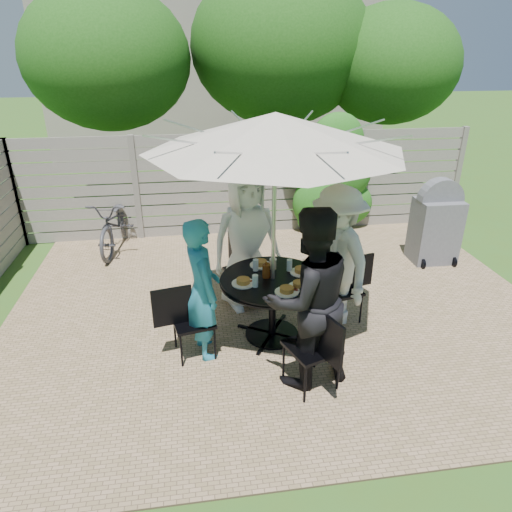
{
  "coord_description": "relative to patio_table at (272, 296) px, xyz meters",
  "views": [
    {
      "loc": [
        -1.06,
        -4.91,
        3.18
      ],
      "look_at": [
        -0.36,
        -0.19,
        0.98
      ],
      "focal_mm": 32.0,
      "sensor_mm": 36.0,
      "label": 1
    }
  ],
  "objects": [
    {
      "name": "backyard_envelope",
      "position": [
        0.29,
        10.68,
        2.06
      ],
      "size": [
        60.0,
        60.0,
        5.0
      ],
      "color": "#38581B",
      "rests_on": "ground"
    },
    {
      "name": "patio_table",
      "position": [
        0.0,
        0.0,
        0.0
      ],
      "size": [
        1.45,
        1.45,
        0.78
      ],
      "rotation": [
        0.0,
        0.0,
        0.24
      ],
      "color": "black",
      "rests_on": "ground"
    },
    {
      "name": "umbrella",
      "position": [
        -0.0,
        0.0,
        1.87
      ],
      "size": [
        3.25,
        3.25,
        2.6
      ],
      "rotation": [
        0.0,
        0.0,
        0.24
      ],
      "color": "silver",
      "rests_on": "ground"
    },
    {
      "name": "chair_back",
      "position": [
        -0.23,
        0.94,
        -0.28
      ],
      "size": [
        0.55,
        0.68,
        0.89
      ],
      "rotation": [
        0.0,
        0.0,
        5.07
      ],
      "color": "black",
      "rests_on": "ground"
    },
    {
      "name": "person_back",
      "position": [
        -0.2,
        0.81,
        0.38
      ],
      "size": [
        1.02,
        0.79,
        1.86
      ],
      "primitive_type": "imported",
      "rotation": [
        0.0,
        0.0,
        6.53
      ],
      "color": "white",
      "rests_on": "ground"
    },
    {
      "name": "chair_left",
      "position": [
        -0.94,
        -0.23,
        -0.28
      ],
      "size": [
        0.68,
        0.51,
        0.89
      ],
      "rotation": [
        0.0,
        0.0,
        6.48
      ],
      "color": "black",
      "rests_on": "ground"
    },
    {
      "name": "person_left",
      "position": [
        -0.81,
        -0.2,
        0.26
      ],
      "size": [
        0.52,
        0.67,
        1.62
      ],
      "primitive_type": "imported",
      "rotation": [
        0.0,
        0.0,
        8.1
      ],
      "color": "teal",
      "rests_on": "ground"
    },
    {
      "name": "chair_front",
      "position": [
        0.23,
        -0.94,
        -0.26
      ],
      "size": [
        0.59,
        0.73,
        0.96
      ],
      "rotation": [
        0.0,
        0.0,
        1.92
      ],
      "color": "black",
      "rests_on": "ground"
    },
    {
      "name": "person_front",
      "position": [
        0.2,
        -0.81,
        0.4
      ],
      "size": [
        1.07,
        0.92,
        1.9
      ],
      "primitive_type": "imported",
      "rotation": [
        0.0,
        0.0,
        3.39
      ],
      "color": "black",
      "rests_on": "ground"
    },
    {
      "name": "chair_right",
      "position": [
        0.94,
        0.23,
        -0.29
      ],
      "size": [
        0.66,
        0.5,
        0.86
      ],
      "rotation": [
        0.0,
        0.0,
        3.38
      ],
      "color": "black",
      "rests_on": "ground"
    },
    {
      "name": "person_right",
      "position": [
        0.81,
        0.2,
        0.34
      ],
      "size": [
        0.92,
        1.28,
        1.78
      ],
      "primitive_type": "imported",
      "rotation": [
        0.0,
        0.0,
        4.96
      ],
      "color": "silver",
      "rests_on": "ground"
    },
    {
      "name": "plate_back",
      "position": [
        -0.09,
        0.35,
        0.26
      ],
      "size": [
        0.26,
        0.26,
        0.06
      ],
      "color": "white",
      "rests_on": "patio_table"
    },
    {
      "name": "plate_left",
      "position": [
        -0.35,
        -0.09,
        0.26
      ],
      "size": [
        0.26,
        0.26,
        0.06
      ],
      "color": "white",
      "rests_on": "patio_table"
    },
    {
      "name": "plate_front",
      "position": [
        0.09,
        -0.35,
        0.26
      ],
      "size": [
        0.26,
        0.26,
        0.06
      ],
      "color": "white",
      "rests_on": "patio_table"
    },
    {
      "name": "plate_right",
      "position": [
        0.35,
        0.09,
        0.26
      ],
      "size": [
        0.26,
        0.26,
        0.06
      ],
      "color": "white",
      "rests_on": "patio_table"
    },
    {
      "name": "plate_extra",
      "position": [
        0.25,
        -0.25,
        0.26
      ],
      "size": [
        0.24,
        0.24,
        0.06
      ],
      "color": "white",
      "rests_on": "patio_table"
    },
    {
      "name": "glass_back",
      "position": [
        -0.16,
        0.23,
        0.31
      ],
      "size": [
        0.07,
        0.07,
        0.14
      ],
      "primitive_type": "cylinder",
      "color": "silver",
      "rests_on": "patio_table"
    },
    {
      "name": "glass_left",
      "position": [
        -0.23,
        -0.16,
        0.31
      ],
      "size": [
        0.07,
        0.07,
        0.14
      ],
      "primitive_type": "cylinder",
      "color": "silver",
      "rests_on": "patio_table"
    },
    {
      "name": "glass_right",
      "position": [
        0.23,
        0.16,
        0.31
      ],
      "size": [
        0.07,
        0.07,
        0.14
      ],
      "primitive_type": "cylinder",
      "color": "silver",
      "rests_on": "patio_table"
    },
    {
      "name": "syrup_jug",
      "position": [
        -0.07,
        0.03,
        0.32
      ],
      "size": [
        0.09,
        0.09,
        0.16
      ],
      "primitive_type": "cylinder",
      "color": "#59280C",
      "rests_on": "patio_table"
    },
    {
      "name": "coffee_cup",
      "position": [
        0.04,
        0.24,
        0.3
      ],
      "size": [
        0.08,
        0.08,
        0.12
      ],
      "primitive_type": "cylinder",
      "color": "#C6B293",
      "rests_on": "patio_table"
    },
    {
      "name": "bicycle",
      "position": [
        -2.14,
        2.99,
        -0.09
      ],
      "size": [
        0.86,
        1.82,
        0.92
      ],
      "primitive_type": "imported",
      "rotation": [
        0.0,
        0.0,
        -0.14
      ],
      "color": "#333338",
      "rests_on": "ground"
    },
    {
      "name": "bbq_grill",
      "position": [
        2.92,
        1.72,
        0.08
      ],
      "size": [
        0.69,
        0.53,
        1.37
      ],
      "rotation": [
        0.0,
        0.0,
        -0.02
      ],
      "color": "slate",
      "rests_on": "ground"
    }
  ]
}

